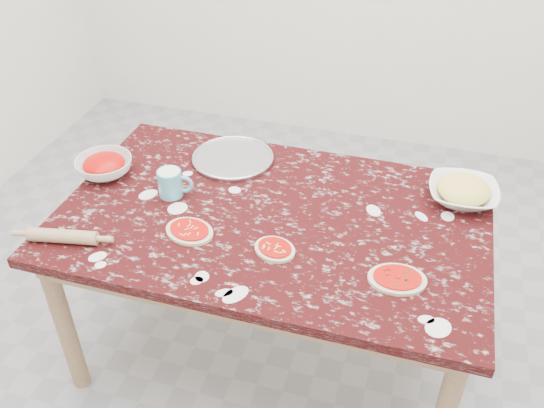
{
  "coord_description": "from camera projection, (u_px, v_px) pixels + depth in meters",
  "views": [
    {
      "loc": [
        0.49,
        -1.65,
        2.09
      ],
      "look_at": [
        0.0,
        0.0,
        0.8
      ],
      "focal_mm": 38.29,
      "sensor_mm": 36.0,
      "label": 1
    }
  ],
  "objects": [
    {
      "name": "ground",
      "position": [
        272.0,
        345.0,
        2.63
      ],
      "size": [
        4.0,
        4.0,
        0.0
      ],
      "primitive_type": "plane",
      "color": "gray"
    },
    {
      "name": "worktable",
      "position": [
        272.0,
        232.0,
        2.23
      ],
      "size": [
        1.6,
        1.0,
        0.75
      ],
      "color": "black",
      "rests_on": "ground"
    },
    {
      "name": "pizza_tray",
      "position": [
        233.0,
        159.0,
        2.49
      ],
      "size": [
        0.35,
        0.35,
        0.01
      ],
      "primitive_type": "cylinder",
      "rotation": [
        0.0,
        0.0,
        -0.03
      ],
      "color": "#B2B2B7",
      "rests_on": "worktable"
    },
    {
      "name": "sauce_bowl",
      "position": [
        104.0,
        167.0,
        2.38
      ],
      "size": [
        0.29,
        0.29,
        0.07
      ],
      "primitive_type": "imported",
      "rotation": [
        0.0,
        0.0,
        0.34
      ],
      "color": "white",
      "rests_on": "worktable"
    },
    {
      "name": "cheese_bowl",
      "position": [
        463.0,
        193.0,
        2.24
      ],
      "size": [
        0.28,
        0.28,
        0.06
      ],
      "primitive_type": "imported",
      "rotation": [
        0.0,
        0.0,
        0.06
      ],
      "color": "white",
      "rests_on": "worktable"
    },
    {
      "name": "flour_mug",
      "position": [
        171.0,
        183.0,
        2.25
      ],
      "size": [
        0.14,
        0.09,
        0.11
      ],
      "color": "#57ADC3",
      "rests_on": "worktable"
    },
    {
      "name": "pizza_left",
      "position": [
        189.0,
        231.0,
        2.09
      ],
      "size": [
        0.21,
        0.19,
        0.02
      ],
      "color": "beige",
      "rests_on": "worktable"
    },
    {
      "name": "pizza_mid",
      "position": [
        275.0,
        249.0,
        2.01
      ],
      "size": [
        0.19,
        0.17,
        0.02
      ],
      "color": "beige",
      "rests_on": "worktable"
    },
    {
      "name": "pizza_right",
      "position": [
        397.0,
        279.0,
        1.9
      ],
      "size": [
        0.22,
        0.18,
        0.02
      ],
      "color": "beige",
      "rests_on": "worktable"
    },
    {
      "name": "rolling_pin",
      "position": [
        63.0,
        236.0,
        2.04
      ],
      "size": [
        0.25,
        0.1,
        0.05
      ],
      "primitive_type": "cylinder",
      "rotation": [
        0.0,
        1.57,
        0.19
      ],
      "color": "tan",
      "rests_on": "worktable"
    }
  ]
}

